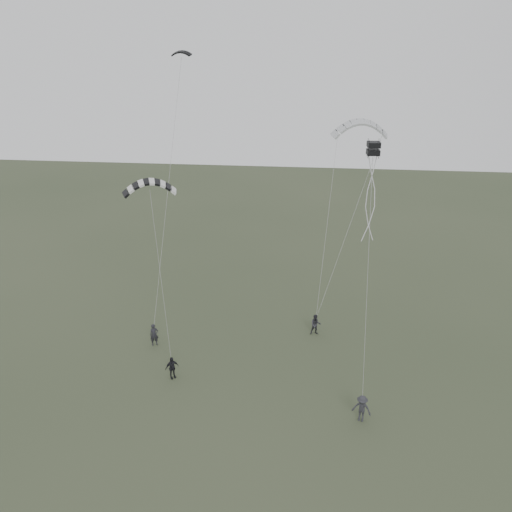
# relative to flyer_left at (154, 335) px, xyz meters

# --- Properties ---
(ground) EXTENTS (140.00, 140.00, 0.00)m
(ground) POSITION_rel_flyer_left_xyz_m (6.69, -4.45, -0.86)
(ground) COLOR #343E29
(ground) RESTS_ON ground
(flyer_left) EXTENTS (0.75, 0.65, 1.72)m
(flyer_left) POSITION_rel_flyer_left_xyz_m (0.00, 0.00, 0.00)
(flyer_left) COLOR black
(flyer_left) RESTS_ON ground
(flyer_right) EXTENTS (0.91, 0.76, 1.68)m
(flyer_right) POSITION_rel_flyer_left_xyz_m (12.02, 3.01, -0.02)
(flyer_right) COLOR #28272D
(flyer_right) RESTS_ON ground
(flyer_center) EXTENTS (0.98, 0.90, 1.61)m
(flyer_center) POSITION_rel_flyer_left_xyz_m (2.47, -3.88, -0.06)
(flyer_center) COLOR black
(flyer_center) RESTS_ON ground
(flyer_far) EXTENTS (1.27, 0.96, 1.75)m
(flyer_far) POSITION_rel_flyer_left_xyz_m (14.84, -6.68, 0.01)
(flyer_far) COLOR #28282D
(flyer_far) RESTS_ON ground
(kite_dark_small) EXTENTS (1.63, 0.82, 0.63)m
(kite_dark_small) POSITION_rel_flyer_left_xyz_m (0.83, 8.97, 19.69)
(kite_dark_small) COLOR black
(kite_dark_small) RESTS_ON flyer_left
(kite_pale_large) EXTENTS (4.55, 2.11, 1.99)m
(kite_pale_large) POSITION_rel_flyer_left_xyz_m (14.79, 9.26, 14.64)
(kite_pale_large) COLOR #AFB1B4
(kite_pale_large) RESTS_ON flyer_right
(kite_striped) EXTENTS (3.49, 2.26, 1.42)m
(kite_striped) POSITION_rel_flyer_left_xyz_m (1.06, -1.36, 12.05)
(kite_striped) COLOR black
(kite_striped) RESTS_ON flyer_center
(kite_box) EXTENTS (0.77, 0.79, 0.77)m
(kite_box) POSITION_rel_flyer_left_xyz_m (14.71, -1.91, 14.52)
(kite_box) COLOR black
(kite_box) RESTS_ON flyer_far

